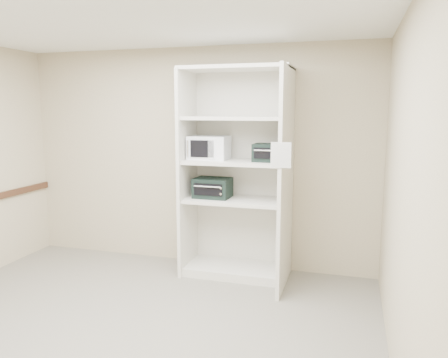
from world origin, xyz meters
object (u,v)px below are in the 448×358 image
(microwave, at_px, (209,148))
(toaster_oven_lower, at_px, (213,188))
(toaster_oven_upper, at_px, (270,153))
(shelving_unit, at_px, (240,181))

(microwave, xyz_separation_m, toaster_oven_lower, (0.05, -0.04, -0.47))
(toaster_oven_upper, bearing_deg, shelving_unit, 179.85)
(toaster_oven_lower, bearing_deg, toaster_oven_upper, 0.66)
(toaster_oven_upper, relative_size, toaster_oven_lower, 0.83)
(shelving_unit, height_order, toaster_oven_lower, shelving_unit)
(toaster_oven_upper, height_order, toaster_oven_lower, toaster_oven_upper)
(toaster_oven_lower, bearing_deg, microwave, 146.21)
(shelving_unit, xyz_separation_m, microwave, (-0.38, 0.02, 0.37))
(shelving_unit, height_order, microwave, shelving_unit)
(shelving_unit, bearing_deg, microwave, 176.29)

